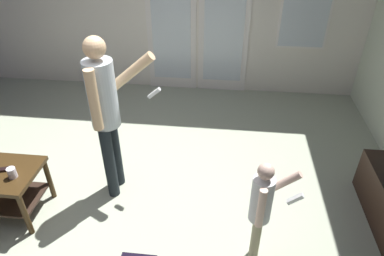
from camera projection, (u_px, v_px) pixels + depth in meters
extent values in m
cube|color=#A9B199|center=(121.00, 202.00, 3.51)|extent=(5.96, 5.29, 0.02)
cube|color=white|center=(171.00, 25.00, 5.05)|extent=(0.74, 0.02, 2.07)
cube|color=silver|center=(171.00, 22.00, 5.01)|extent=(0.58, 0.01, 1.77)
cube|color=white|center=(224.00, 27.00, 4.98)|extent=(0.74, 0.02, 2.07)
cube|color=silver|center=(224.00, 24.00, 4.94)|extent=(0.58, 0.01, 1.77)
cylinder|color=#3C2912|center=(25.00, 215.00, 3.05)|extent=(0.05, 0.05, 0.47)
cylinder|color=#3C2912|center=(49.00, 179.00, 3.43)|extent=(0.05, 0.05, 0.47)
cylinder|color=black|center=(110.00, 163.00, 3.37)|extent=(0.11, 0.11, 0.81)
cylinder|color=black|center=(115.00, 152.00, 3.52)|extent=(0.11, 0.11, 0.81)
cylinder|color=silver|center=(102.00, 94.00, 3.04)|extent=(0.26, 0.26, 0.63)
sphere|color=#DDB183|center=(94.00, 47.00, 2.80)|extent=(0.19, 0.19, 0.19)
cylinder|color=#DDB183|center=(94.00, 101.00, 2.88)|extent=(0.09, 0.09, 0.56)
cylinder|color=#DDB183|center=(130.00, 73.00, 3.09)|extent=(0.49, 0.11, 0.43)
cube|color=white|center=(154.00, 93.00, 3.17)|extent=(0.13, 0.04, 0.11)
cylinder|color=tan|center=(255.00, 245.00, 2.76)|extent=(0.07, 0.07, 0.51)
cylinder|color=tan|center=(256.00, 234.00, 2.85)|extent=(0.07, 0.07, 0.51)
cylinder|color=silver|center=(262.00, 199.00, 2.55)|extent=(0.17, 0.17, 0.40)
sphere|color=beige|center=(266.00, 171.00, 2.40)|extent=(0.12, 0.12, 0.12)
cylinder|color=beige|center=(261.00, 208.00, 2.45)|extent=(0.06, 0.06, 0.36)
cylinder|color=beige|center=(281.00, 184.00, 2.58)|extent=(0.30, 0.09, 0.29)
cube|color=white|center=(295.00, 199.00, 2.63)|extent=(0.12, 0.05, 0.12)
cylinder|color=white|center=(12.00, 173.00, 3.03)|extent=(0.08, 0.08, 0.10)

